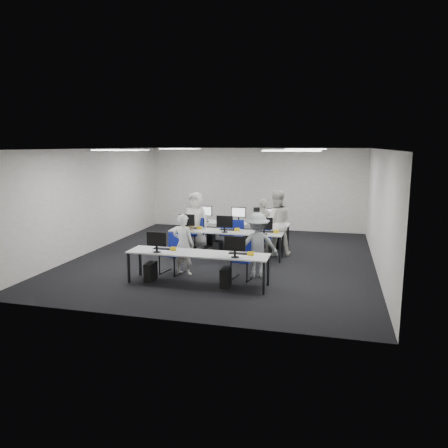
% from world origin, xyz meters
% --- Properties ---
extents(room, '(9.00, 9.02, 3.00)m').
position_xyz_m(room, '(0.00, 0.00, 1.50)').
color(room, black).
rests_on(room, ground).
extents(ceiling_panels, '(5.20, 4.60, 0.02)m').
position_xyz_m(ceiling_panels, '(0.00, 0.00, 2.98)').
color(ceiling_panels, white).
rests_on(ceiling_panels, room).
extents(desk_front, '(3.20, 0.70, 0.73)m').
position_xyz_m(desk_front, '(0.00, -2.40, 0.68)').
color(desk_front, silver).
rests_on(desk_front, ground).
extents(desk_mid, '(3.20, 0.70, 0.73)m').
position_xyz_m(desk_mid, '(0.00, 0.20, 0.68)').
color(desk_mid, silver).
rests_on(desk_mid, ground).
extents(desk_back, '(3.20, 0.70, 0.73)m').
position_xyz_m(desk_back, '(0.00, 1.60, 0.68)').
color(desk_back, silver).
rests_on(desk_back, ground).
extents(equipment_front, '(2.51, 0.41, 1.19)m').
position_xyz_m(equipment_front, '(-0.19, -2.42, 0.36)').
color(equipment_front, '#0B2C96').
rests_on(equipment_front, desk_front).
extents(equipment_mid, '(2.91, 0.41, 1.19)m').
position_xyz_m(equipment_mid, '(-0.19, 0.18, 0.36)').
color(equipment_mid, white).
rests_on(equipment_mid, desk_mid).
extents(equipment_back, '(2.91, 0.41, 1.19)m').
position_xyz_m(equipment_back, '(0.19, 1.62, 0.36)').
color(equipment_back, white).
rests_on(equipment_back, desk_back).
extents(chair_0, '(0.57, 0.60, 0.96)m').
position_xyz_m(chair_0, '(-0.87, -1.72, 0.30)').
color(chair_0, navy).
rests_on(chair_0, ground).
extents(chair_1, '(0.51, 0.54, 0.89)m').
position_xyz_m(chair_1, '(0.89, -1.74, 0.28)').
color(chair_1, navy).
rests_on(chair_1, ground).
extents(chair_2, '(0.45, 0.49, 0.91)m').
position_xyz_m(chair_2, '(-1.25, 0.81, 0.29)').
color(chair_2, navy).
rests_on(chair_2, ground).
extents(chair_3, '(0.46, 0.50, 0.92)m').
position_xyz_m(chair_3, '(0.12, 0.84, 0.29)').
color(chair_3, navy).
rests_on(chair_3, ground).
extents(chair_4, '(0.52, 0.54, 0.83)m').
position_xyz_m(chair_4, '(1.12, 0.84, 0.26)').
color(chair_4, navy).
rests_on(chair_4, ground).
extents(chair_5, '(0.58, 0.61, 0.95)m').
position_xyz_m(chair_5, '(-1.03, 1.11, 0.30)').
color(chair_5, navy).
rests_on(chair_5, ground).
extents(chair_6, '(0.61, 0.64, 0.95)m').
position_xyz_m(chair_6, '(-0.07, 0.94, 0.30)').
color(chair_6, navy).
rests_on(chair_6, ground).
extents(chair_7, '(0.47, 0.51, 0.87)m').
position_xyz_m(chair_7, '(0.93, 1.10, 0.28)').
color(chair_7, navy).
rests_on(chair_7, ground).
extents(handbag, '(0.45, 0.35, 0.33)m').
position_xyz_m(handbag, '(-1.09, 0.17, 0.89)').
color(handbag, '#98804E').
rests_on(handbag, desk_mid).
extents(student_0, '(0.58, 0.42, 1.48)m').
position_xyz_m(student_0, '(-0.57, -1.74, 0.74)').
color(student_0, white).
rests_on(student_0, ground).
extents(student_1, '(1.09, 0.96, 1.87)m').
position_xyz_m(student_1, '(1.33, 0.71, 0.94)').
color(student_1, white).
rests_on(student_1, ground).
extents(student_2, '(0.92, 0.68, 1.72)m').
position_xyz_m(student_2, '(-1.13, 0.92, 0.86)').
color(student_2, white).
rests_on(student_2, ground).
extents(student_3, '(0.95, 0.47, 1.58)m').
position_xyz_m(student_3, '(0.88, 1.02, 0.79)').
color(student_3, white).
rests_on(student_3, ground).
extents(photographer, '(1.13, 0.86, 1.55)m').
position_xyz_m(photographer, '(1.19, -1.54, 0.77)').
color(photographer, slate).
rests_on(photographer, ground).
extents(dslr_camera, '(0.19, 0.22, 0.10)m').
position_xyz_m(dslr_camera, '(1.14, -1.37, 1.60)').
color(dslr_camera, black).
rests_on(dslr_camera, photographer).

